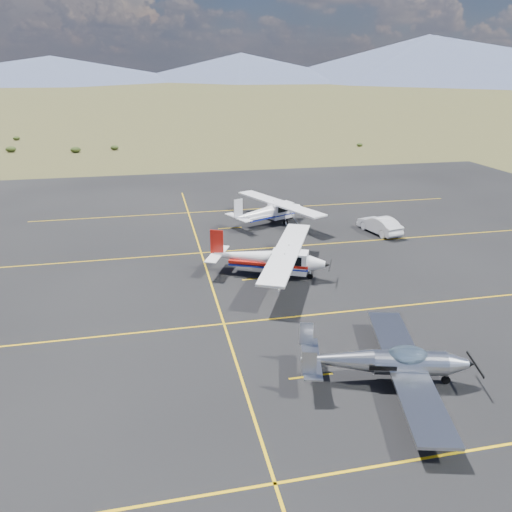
{
  "coord_description": "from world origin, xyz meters",
  "views": [
    {
      "loc": [
        -9.22,
        -21.08,
        12.61
      ],
      "look_at": [
        -3.11,
        7.42,
        1.6
      ],
      "focal_mm": 35.0,
      "sensor_mm": 36.0,
      "label": 1
    }
  ],
  "objects_px": {
    "aircraft_cessna": "(269,257)",
    "aircraft_plain": "(270,211)",
    "aircraft_low_wing": "(389,362)",
    "sedan": "(380,225)"
  },
  "relations": [
    {
      "from": "aircraft_cessna",
      "to": "aircraft_plain",
      "type": "relative_size",
      "value": 1.07
    },
    {
      "from": "aircraft_low_wing",
      "to": "aircraft_cessna",
      "type": "bearing_deg",
      "value": 114.59
    },
    {
      "from": "aircraft_cessna",
      "to": "aircraft_plain",
      "type": "distance_m",
      "value": 11.48
    },
    {
      "from": "aircraft_low_wing",
      "to": "sedan",
      "type": "distance_m",
      "value": 21.11
    },
    {
      "from": "aircraft_cessna",
      "to": "aircraft_plain",
      "type": "xyz_separation_m",
      "value": [
        2.72,
        11.16,
        -0.09
      ]
    },
    {
      "from": "aircraft_plain",
      "to": "sedan",
      "type": "bearing_deg",
      "value": -52.08
    },
    {
      "from": "aircraft_low_wing",
      "to": "aircraft_plain",
      "type": "height_order",
      "value": "aircraft_plain"
    },
    {
      "from": "aircraft_low_wing",
      "to": "aircraft_cessna",
      "type": "xyz_separation_m",
      "value": [
        -2.21,
        12.45,
        0.25
      ]
    },
    {
      "from": "aircraft_low_wing",
      "to": "aircraft_cessna",
      "type": "relative_size",
      "value": 0.9
    },
    {
      "from": "aircraft_cessna",
      "to": "sedan",
      "type": "bearing_deg",
      "value": 56.66
    }
  ]
}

